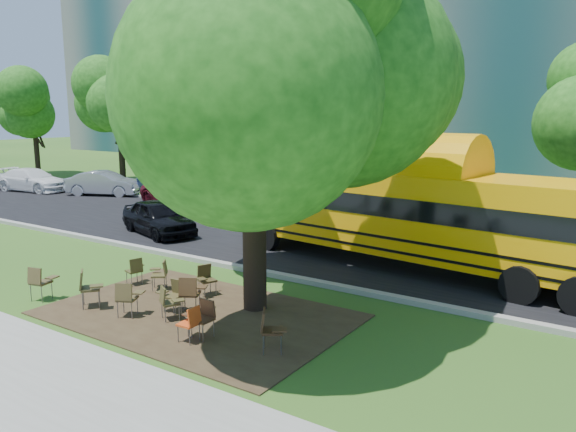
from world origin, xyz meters
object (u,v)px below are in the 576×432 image
Objects in this scene: chair_2 at (127,296)px; chair_11 at (190,291)px; chair_10 at (206,277)px; chair_7 at (270,327)px; main_tree at (252,62)px; bg_car_red at (188,192)px; bg_car_silver at (104,183)px; chair_0 at (40,280)px; chair_9 at (161,272)px; school_bus at (433,215)px; bg_car_white at (32,180)px; chair_4 at (168,300)px; chair_6 at (191,320)px; chair_3 at (174,292)px; chair_8 at (135,268)px; chair_1 at (88,285)px; pedestrian_b at (139,172)px; pedestrian_a at (141,179)px; black_car at (158,217)px.

chair_11 is (1.02, 1.01, 0.03)m from chair_2.
chair_2 is 2.22m from chair_10.
chair_10 is (-3.39, 1.92, -0.04)m from chair_7.
main_tree is 16.06m from bg_car_red.
chair_0 is at bearing -157.24° from bg_car_silver.
chair_10 is at bearing -115.08° from chair_9.
bg_car_red is at bearing -114.48° from bg_car_silver.
bg_car_white is (-25.35, 3.19, -1.02)m from school_bus.
bg_car_silver is at bearing 95.84° from bg_car_red.
chair_11 reaches higher than chair_2.
school_bus is at bearing 32.66° from chair_11.
chair_4 is at bearing -167.90° from chair_9.
chair_3 is at bearing 52.95° from chair_6.
main_tree is 11.56× the size of chair_10.
chair_6 is 1.01× the size of chair_8.
chair_0 is at bearing -128.60° from chair_1.
school_bus is 7.48m from chair_11.
pedestrian_b is (-18.43, 14.82, 0.33)m from chair_11.
pedestrian_b reaches higher than chair_11.
chair_1 is 2.27m from chair_4.
chair_11 reaches higher than chair_3.
school_bus reaches higher than chair_7.
bg_car_red reaches higher than chair_1.
pedestrian_a is (-15.03, 12.65, 0.45)m from chair_4.
bg_car_silver is (-18.04, 9.91, -5.08)m from main_tree.
bg_car_silver is 2.15m from pedestrian_a.
chair_1 reaches higher than chair_6.
chair_7 is (3.82, 0.26, 0.01)m from chair_2.
chair_7 reaches higher than chair_8.
chair_0 reaches higher than chair_7.
pedestrian_a is at bearing 110.32° from chair_2.
chair_2 reaches higher than chair_3.
bg_car_silver is at bearing 79.49° from black_car.
bg_car_white is 6.17m from pedestrian_b.
chair_3 is at bearing 66.08° from chair_1.
black_car reaches higher than chair_4.
main_tree is 4.94× the size of pedestrian_a.
black_car is at bearing -157.53° from chair_7.
chair_2 is 0.94× the size of chair_11.
bg_car_silver reaches higher than chair_11.
chair_11 is at bearing 48.07° from chair_10.
chair_8 is at bearing -23.22° from chair_3.
bg_car_silver is at bearing 175.35° from chair_4.
chair_2 is at bearing -134.52° from main_tree.
chair_10 is at bearing 9.55° from pedestrian_b.
chair_4 is 1.03× the size of chair_6.
bg_car_silver reaches higher than chair_3.
chair_11 is at bearing 6.88° from chair_0.
chair_0 is 0.94× the size of chair_1.
chair_1 is 1.07× the size of chair_7.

